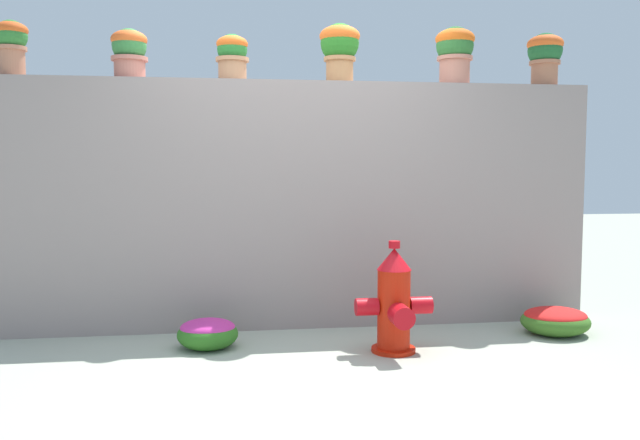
{
  "coord_description": "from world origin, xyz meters",
  "views": [
    {
      "loc": [
        -0.52,
        -4.21,
        1.3
      ],
      "look_at": [
        0.18,
        0.77,
        0.88
      ],
      "focal_mm": 36.3,
      "sensor_mm": 36.0,
      "label": 1
    }
  ],
  "objects_px": {
    "potted_plant_2": "(232,54)",
    "potted_plant_4": "(455,50)",
    "fire_hydrant": "(394,304)",
    "flower_bush_left": "(555,320)",
    "potted_plant_1": "(129,50)",
    "flower_bush_right": "(208,332)",
    "potted_plant_5": "(545,54)",
    "potted_plant_0": "(11,42)",
    "potted_plant_3": "(340,46)"
  },
  "relations": [
    {
      "from": "flower_bush_right",
      "to": "potted_plant_1",
      "type": "bearing_deg",
      "value": 133.66
    },
    {
      "from": "potted_plant_0",
      "to": "potted_plant_4",
      "type": "distance_m",
      "value": 3.45
    },
    {
      "from": "fire_hydrant",
      "to": "potted_plant_4",
      "type": "bearing_deg",
      "value": 51.05
    },
    {
      "from": "potted_plant_0",
      "to": "potted_plant_1",
      "type": "height_order",
      "value": "potted_plant_0"
    },
    {
      "from": "potted_plant_3",
      "to": "flower_bush_left",
      "type": "relative_size",
      "value": 0.88
    },
    {
      "from": "potted_plant_0",
      "to": "potted_plant_5",
      "type": "xyz_separation_m",
      "value": [
        4.25,
        0.01,
        0.01
      ]
    },
    {
      "from": "potted_plant_0",
      "to": "potted_plant_2",
      "type": "xyz_separation_m",
      "value": [
        1.64,
        -0.01,
        -0.06
      ]
    },
    {
      "from": "potted_plant_1",
      "to": "flower_bush_right",
      "type": "height_order",
      "value": "potted_plant_1"
    },
    {
      "from": "potted_plant_2",
      "to": "fire_hydrant",
      "type": "xyz_separation_m",
      "value": [
        1.09,
        -0.88,
        -1.82
      ]
    },
    {
      "from": "potted_plant_1",
      "to": "potted_plant_3",
      "type": "bearing_deg",
      "value": -0.55
    },
    {
      "from": "potted_plant_3",
      "to": "flower_bush_right",
      "type": "height_order",
      "value": "potted_plant_3"
    },
    {
      "from": "fire_hydrant",
      "to": "flower_bush_left",
      "type": "xyz_separation_m",
      "value": [
        1.36,
        0.3,
        -0.23
      ]
    },
    {
      "from": "potted_plant_0",
      "to": "fire_hydrant",
      "type": "xyz_separation_m",
      "value": [
        2.73,
        -0.9,
        -1.88
      ]
    },
    {
      "from": "potted_plant_0",
      "to": "potted_plant_5",
      "type": "bearing_deg",
      "value": 0.11
    },
    {
      "from": "flower_bush_left",
      "to": "flower_bush_right",
      "type": "bearing_deg",
      "value": -179.56
    },
    {
      "from": "potted_plant_1",
      "to": "potted_plant_2",
      "type": "relative_size",
      "value": 1.06
    },
    {
      "from": "potted_plant_1",
      "to": "fire_hydrant",
      "type": "bearing_deg",
      "value": -25.53
    },
    {
      "from": "potted_plant_1",
      "to": "potted_plant_4",
      "type": "bearing_deg",
      "value": 0.05
    },
    {
      "from": "potted_plant_2",
      "to": "potted_plant_5",
      "type": "xyz_separation_m",
      "value": [
        2.61,
        0.02,
        0.07
      ]
    },
    {
      "from": "potted_plant_5",
      "to": "potted_plant_4",
      "type": "bearing_deg",
      "value": -179.21
    },
    {
      "from": "flower_bush_right",
      "to": "potted_plant_4",
      "type": "bearing_deg",
      "value": 16.9
    },
    {
      "from": "potted_plant_0",
      "to": "fire_hydrant",
      "type": "relative_size",
      "value": 0.54
    },
    {
      "from": "flower_bush_left",
      "to": "flower_bush_right",
      "type": "xyz_separation_m",
      "value": [
        -2.65,
        -0.02,
        0.0
      ]
    },
    {
      "from": "potted_plant_2",
      "to": "potted_plant_0",
      "type": "bearing_deg",
      "value": 179.5
    },
    {
      "from": "potted_plant_4",
      "to": "potted_plant_5",
      "type": "distance_m",
      "value": 0.79
    },
    {
      "from": "potted_plant_1",
      "to": "potted_plant_4",
      "type": "relative_size",
      "value": 0.81
    },
    {
      "from": "potted_plant_1",
      "to": "potted_plant_5",
      "type": "distance_m",
      "value": 3.39
    },
    {
      "from": "potted_plant_0",
      "to": "potted_plant_4",
      "type": "xyz_separation_m",
      "value": [
        3.45,
        -0.0,
        0.02
      ]
    },
    {
      "from": "flower_bush_right",
      "to": "potted_plant_5",
      "type": "bearing_deg",
      "value": 12.51
    },
    {
      "from": "potted_plant_2",
      "to": "potted_plant_4",
      "type": "xyz_separation_m",
      "value": [
        1.82,
        0.01,
        0.08
      ]
    },
    {
      "from": "potted_plant_0",
      "to": "potted_plant_1",
      "type": "distance_m",
      "value": 0.86
    },
    {
      "from": "potted_plant_1",
      "to": "potted_plant_2",
      "type": "distance_m",
      "value": 0.78
    },
    {
      "from": "potted_plant_1",
      "to": "flower_bush_left",
      "type": "xyz_separation_m",
      "value": [
        3.23,
        -0.59,
        -2.07
      ]
    },
    {
      "from": "flower_bush_left",
      "to": "flower_bush_right",
      "type": "distance_m",
      "value": 2.65
    },
    {
      "from": "potted_plant_1",
      "to": "fire_hydrant",
      "type": "distance_m",
      "value": 2.77
    },
    {
      "from": "flower_bush_left",
      "to": "potted_plant_4",
      "type": "bearing_deg",
      "value": 136.99
    },
    {
      "from": "potted_plant_5",
      "to": "fire_hydrant",
      "type": "distance_m",
      "value": 2.59
    },
    {
      "from": "potted_plant_5",
      "to": "flower_bush_left",
      "type": "xyz_separation_m",
      "value": [
        -0.16,
        -0.6,
        -2.12
      ]
    },
    {
      "from": "fire_hydrant",
      "to": "potted_plant_1",
      "type": "bearing_deg",
      "value": 154.47
    },
    {
      "from": "potted_plant_5",
      "to": "flower_bush_right",
      "type": "relative_size",
      "value": 1.03
    },
    {
      "from": "potted_plant_2",
      "to": "flower_bush_left",
      "type": "height_order",
      "value": "potted_plant_2"
    },
    {
      "from": "potted_plant_1",
      "to": "potted_plant_3",
      "type": "xyz_separation_m",
      "value": [
        1.63,
        -0.02,
        0.07
      ]
    },
    {
      "from": "potted_plant_0",
      "to": "potted_plant_2",
      "type": "bearing_deg",
      "value": -0.5
    },
    {
      "from": "potted_plant_5",
      "to": "flower_bush_right",
      "type": "height_order",
      "value": "potted_plant_5"
    },
    {
      "from": "potted_plant_2",
      "to": "fire_hydrant",
      "type": "distance_m",
      "value": 2.3
    },
    {
      "from": "potted_plant_3",
      "to": "potted_plant_5",
      "type": "bearing_deg",
      "value": 0.93
    },
    {
      "from": "potted_plant_4",
      "to": "flower_bush_left",
      "type": "bearing_deg",
      "value": -43.01
    },
    {
      "from": "fire_hydrant",
      "to": "flower_bush_left",
      "type": "distance_m",
      "value": 1.41
    },
    {
      "from": "potted_plant_4",
      "to": "flower_bush_left",
      "type": "distance_m",
      "value": 2.3
    },
    {
      "from": "flower_bush_left",
      "to": "potted_plant_1",
      "type": "bearing_deg",
      "value": 169.66
    }
  ]
}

